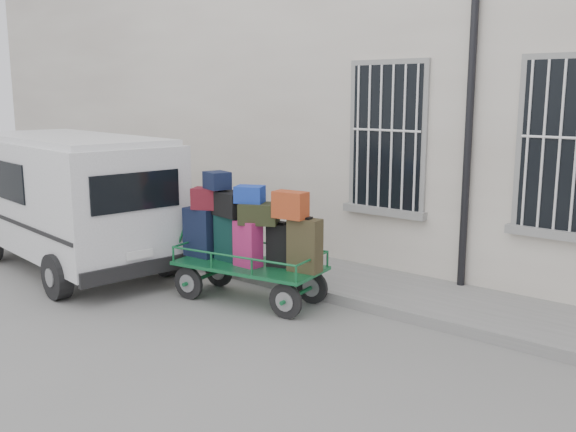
% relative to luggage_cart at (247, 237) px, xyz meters
% --- Properties ---
extents(ground, '(80.00, 80.00, 0.00)m').
position_rel_luggage_cart_xyz_m(ground, '(1.27, -0.72, -0.93)').
color(ground, slate).
rests_on(ground, ground).
extents(building, '(24.00, 5.15, 6.00)m').
position_rel_luggage_cart_xyz_m(building, '(1.27, 4.78, 2.07)').
color(building, '#BEB2A2').
rests_on(building, ground).
extents(sidewalk, '(24.00, 1.70, 0.15)m').
position_rel_luggage_cart_xyz_m(sidewalk, '(1.27, 1.48, -0.86)').
color(sidewalk, slate).
rests_on(sidewalk, ground).
extents(luggage_cart, '(2.53, 1.28, 1.82)m').
position_rel_luggage_cart_xyz_m(luggage_cart, '(0.00, 0.00, 0.00)').
color(luggage_cart, black).
rests_on(luggage_cart, ground).
extents(van, '(4.66, 2.51, 2.24)m').
position_rel_luggage_cart_xyz_m(van, '(-3.45, -0.60, 0.35)').
color(van, silver).
rests_on(van, ground).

